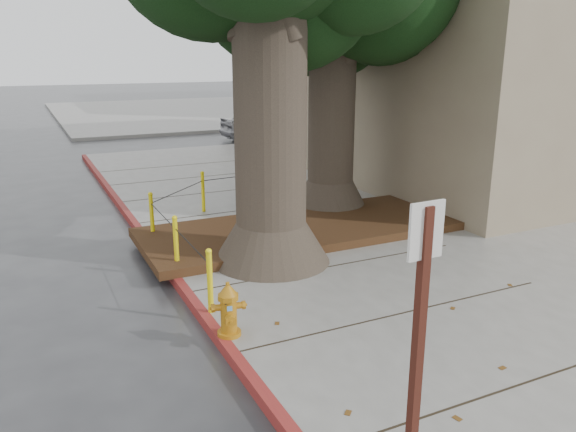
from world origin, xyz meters
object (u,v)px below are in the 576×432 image
object	(u,v)px
fire_hydrant	(229,310)
car_silver	(266,123)
car_red	(342,122)
signpost	(416,370)

from	to	relation	value
fire_hydrant	car_silver	xyz separation A→B (m)	(7.83, 16.74, 0.18)
fire_hydrant	car_red	xyz separation A→B (m)	(11.84, 16.94, 0.02)
fire_hydrant	signpost	bearing A→B (deg)	-78.32
fire_hydrant	car_red	bearing A→B (deg)	66.43
fire_hydrant	car_silver	size ratio (longest dim) A/B	0.18
signpost	car_silver	world-z (taller)	signpost
car_red	fire_hydrant	bearing A→B (deg)	151.35
car_silver	car_red	bearing A→B (deg)	-88.79
signpost	car_silver	distance (m)	21.85
signpost	fire_hydrant	bearing A→B (deg)	87.89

